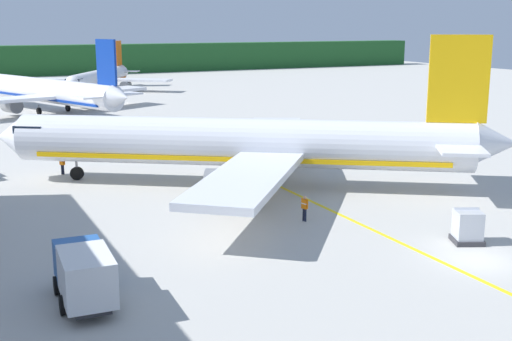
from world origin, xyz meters
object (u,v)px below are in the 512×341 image
airliner_foreground (247,144)px  crew_loader_left (62,163)px  service_truck_fuel (84,273)px  airliner_far_taxiway (100,78)px  airliner_mid_apron (49,91)px  crew_marshaller (305,206)px  cargo_container_near (468,227)px

airliner_foreground → crew_loader_left: airliner_foreground is taller
airliner_foreground → service_truck_fuel: (-16.40, -17.36, -1.89)m
airliner_foreground → airliner_far_taxiway: size_ratio=1.26×
airliner_foreground → crew_loader_left: (-12.59, 10.46, -2.38)m
airliner_far_taxiway → airliner_mid_apron: bearing=-116.8°
airliner_mid_apron → crew_marshaller: bearing=-84.3°
airliner_foreground → crew_marshaller: size_ratio=21.16×
airliner_mid_apron → service_truck_fuel: (-9.41, -69.94, -1.55)m
service_truck_fuel → crew_marshaller: size_ratio=3.21×
service_truck_fuel → crew_loader_left: size_ratio=3.25×
airliner_far_taxiway → crew_marshaller: 89.86m
airliner_foreground → airliner_mid_apron: airliner_foreground is taller
airliner_foreground → service_truck_fuel: 23.96m
airliner_foreground → airliner_far_taxiway: 79.31m
airliner_foreground → airliner_far_taxiway: (6.37, 79.05, -0.77)m
service_truck_fuel → crew_loader_left: 28.08m
airliner_mid_apron → crew_marshaller: airliner_mid_apron is taller
airliner_foreground → airliner_mid_apron: bearing=97.6°
crew_loader_left → service_truck_fuel: bearing=-97.8°
crew_loader_left → crew_marshaller: bearing=-60.5°
crew_marshaller → crew_loader_left: 24.08m
airliner_foreground → service_truck_fuel: airliner_foreground is taller
cargo_container_near → airliner_foreground: bearing=107.3°
airliner_mid_apron → cargo_container_near: bearing=-79.8°
airliner_mid_apron → service_truck_fuel: 70.59m
service_truck_fuel → crew_loader_left: (3.81, 27.82, -0.50)m
airliner_mid_apron → crew_marshaller: size_ratio=20.79×
service_truck_fuel → airliner_far_taxiway: bearing=76.7°
airliner_mid_apron → cargo_container_near: size_ratio=16.12×
cargo_container_near → crew_marshaller: 10.27m
airliner_far_taxiway → cargo_container_near: (-0.62, -97.51, -1.65)m
airliner_foreground → airliner_mid_apron: size_ratio=1.02×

